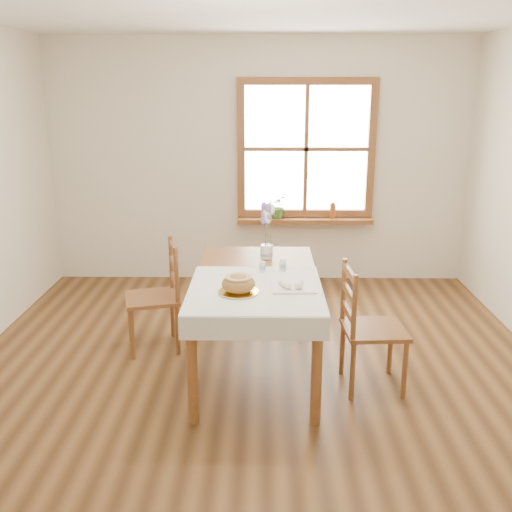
{
  "coord_description": "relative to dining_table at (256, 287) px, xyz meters",
  "views": [
    {
      "loc": [
        0.06,
        -3.66,
        2.06
      ],
      "look_at": [
        0.0,
        0.3,
        0.9
      ],
      "focal_mm": 40.0,
      "sensor_mm": 36.0,
      "label": 1
    }
  ],
  "objects": [
    {
      "name": "eggs",
      "position": [
        0.26,
        -0.3,
        0.13
      ],
      "size": [
        0.23,
        0.21,
        0.05
      ],
      "primitive_type": null,
      "rotation": [
        0.0,
        0.0,
        0.05
      ],
      "color": "white",
      "rests_on": "egg_napkin"
    },
    {
      "name": "dining_table",
      "position": [
        0.0,
        0.0,
        0.0
      ],
      "size": [
        0.9,
        1.6,
        0.75
      ],
      "color": "brown",
      "rests_on": "ground"
    },
    {
      "name": "egg_napkin",
      "position": [
        0.26,
        -0.3,
        0.1
      ],
      "size": [
        0.3,
        0.26,
        0.01
      ],
      "primitive_type": "cube",
      "rotation": [
        0.0,
        0.0,
        0.05
      ],
      "color": "silver",
      "rests_on": "table_linen"
    },
    {
      "name": "amber_bottle",
      "position": [
        0.8,
        2.1,
        0.14
      ],
      "size": [
        0.07,
        0.07,
        0.18
      ],
      "primitive_type": "cylinder",
      "rotation": [
        0.0,
        0.0,
        0.09
      ],
      "color": "#9B4E1C",
      "rests_on": "window_sill"
    },
    {
      "name": "room_walls",
      "position": [
        0.0,
        -0.3,
        1.04
      ],
      "size": [
        4.6,
        5.1,
        2.65
      ],
      "color": "#EDE6CD",
      "rests_on": "ground"
    },
    {
      "name": "flower_vase",
      "position": [
        0.08,
        0.42,
        0.14
      ],
      "size": [
        0.11,
        0.11,
        0.11
      ],
      "primitive_type": "cylinder",
      "rotation": [
        0.0,
        0.0,
        0.16
      ],
      "color": "silver",
      "rests_on": "dining_table"
    },
    {
      "name": "window_sill",
      "position": [
        0.5,
        2.1,
        0.03
      ],
      "size": [
        1.46,
        0.2,
        0.05
      ],
      "color": "brown",
      "rests_on": "ground"
    },
    {
      "name": "pepper_shaker",
      "position": [
        0.2,
        0.08,
        0.14
      ],
      "size": [
        0.06,
        0.06,
        0.1
      ],
      "primitive_type": "cylinder",
      "rotation": [
        0.0,
        0.0,
        0.24
      ],
      "color": "silver",
      "rests_on": "table_linen"
    },
    {
      "name": "window",
      "position": [
        0.5,
        2.17,
        0.79
      ],
      "size": [
        1.46,
        0.08,
        1.46
      ],
      "color": "brown",
      "rests_on": "ground"
    },
    {
      "name": "table_linen",
      "position": [
        0.0,
        -0.3,
        0.09
      ],
      "size": [
        0.91,
        0.99,
        0.01
      ],
      "primitive_type": "cube",
      "color": "silver",
      "rests_on": "dining_table"
    },
    {
      "name": "bread_plate",
      "position": [
        -0.11,
        -0.4,
        0.1
      ],
      "size": [
        0.33,
        0.33,
        0.01
      ],
      "primitive_type": "cylinder",
      "rotation": [
        0.0,
        0.0,
        0.31
      ],
      "color": "silver",
      "rests_on": "table_linen"
    },
    {
      "name": "ground",
      "position": [
        0.0,
        -0.3,
        -0.66
      ],
      "size": [
        5.0,
        5.0,
        0.0
      ],
      "primitive_type": "plane",
      "color": "brown",
      "rests_on": "ground"
    },
    {
      "name": "potted_plant",
      "position": [
        0.21,
        2.1,
        0.15
      ],
      "size": [
        0.29,
        0.31,
        0.2
      ],
      "primitive_type": "imported",
      "rotation": [
        0.0,
        0.0,
        -0.25
      ],
      "color": "#3C6C2B",
      "rests_on": "window_sill"
    },
    {
      "name": "chair_left",
      "position": [
        -0.85,
        0.37,
        -0.22
      ],
      "size": [
        0.53,
        0.52,
        0.89
      ],
      "primitive_type": null,
      "rotation": [
        0.0,
        0.0,
        -1.3
      ],
      "color": "brown",
      "rests_on": "ground"
    },
    {
      "name": "lavender_bouquet",
      "position": [
        0.08,
        0.42,
        0.36
      ],
      "size": [
        0.18,
        0.18,
        0.33
      ],
      "primitive_type": null,
      "color": "#725EA7",
      "rests_on": "flower_vase"
    },
    {
      "name": "salt_shaker",
      "position": [
        0.05,
        0.06,
        0.14
      ],
      "size": [
        0.06,
        0.06,
        0.09
      ],
      "primitive_type": "cylinder",
      "rotation": [
        0.0,
        0.0,
        -0.33
      ],
      "color": "silver",
      "rests_on": "table_linen"
    },
    {
      "name": "bread_loaf",
      "position": [
        -0.11,
        -0.4,
        0.17
      ],
      "size": [
        0.22,
        0.22,
        0.12
      ],
      "primitive_type": "ellipsoid",
      "color": "#A97B3C",
      "rests_on": "bread_plate"
    },
    {
      "name": "chair_right",
      "position": [
        0.83,
        -0.25,
        -0.21
      ],
      "size": [
        0.47,
        0.45,
        0.9
      ],
      "primitive_type": null,
      "rotation": [
        0.0,
        0.0,
        1.63
      ],
      "color": "brown",
      "rests_on": "ground"
    }
  ]
}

